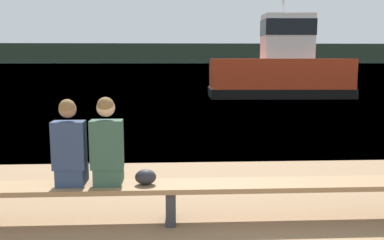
% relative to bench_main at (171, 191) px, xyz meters
% --- Properties ---
extents(water_surface, '(240.00, 240.00, 0.00)m').
position_rel_bench_main_xyz_m(water_surface, '(0.64, 122.99, -0.39)').
color(water_surface, '#386084').
rests_on(water_surface, ground).
extents(far_shoreline, '(600.00, 12.00, 7.43)m').
position_rel_bench_main_xyz_m(far_shoreline, '(0.64, 163.84, 3.32)').
color(far_shoreline, '#2D3D2D').
rests_on(far_shoreline, ground).
extents(bench_main, '(7.02, 0.50, 0.48)m').
position_rel_bench_main_xyz_m(bench_main, '(0.00, 0.00, 0.00)').
color(bench_main, '#8E6B47').
rests_on(bench_main, ground).
extents(person_left, '(0.38, 0.40, 1.05)m').
position_rel_bench_main_xyz_m(person_left, '(-1.20, 0.01, 0.54)').
color(person_left, navy).
rests_on(person_left, bench_main).
extents(person_right, '(0.38, 0.41, 1.07)m').
position_rel_bench_main_xyz_m(person_right, '(-0.75, 0.01, 0.56)').
color(person_right, '#2D4C3D').
rests_on(person_right, bench_main).
extents(shopping_bag, '(0.26, 0.19, 0.19)m').
position_rel_bench_main_xyz_m(shopping_bag, '(-0.30, -0.01, 0.18)').
color(shopping_bag, '#232328').
rests_on(shopping_bag, bench_main).
extents(tugboat_red, '(7.27, 3.00, 6.96)m').
position_rel_bench_main_xyz_m(tugboat_red, '(5.71, 16.73, 0.93)').
color(tugboat_red, red).
rests_on(tugboat_red, water_surface).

